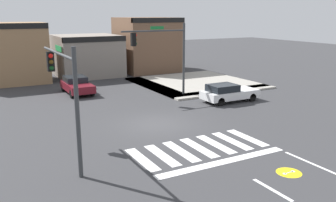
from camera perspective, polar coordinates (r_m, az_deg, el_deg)
The scene contains 9 objects.
ground_plane at distance 21.74m, azimuth -1.71°, elevation -3.61°, with size 120.00×120.00×0.00m, color #353538.
crosswalk_near at distance 18.05m, azimuth 4.84°, elevation -7.29°, with size 6.66×2.90×0.01m.
bike_detector_marking at distance 16.13m, azimuth 18.45°, elevation -10.61°, with size 1.05×1.05×0.01m.
curb_corner_northeast at distance 33.77m, azimuth 3.89°, elevation 2.71°, with size 10.00×10.60×0.15m.
storefront_row at distance 39.19m, azimuth -12.47°, elevation 7.82°, with size 21.51×6.41×5.99m.
traffic_signal_southwest at distance 16.34m, azimuth -16.20°, elevation 3.17°, with size 0.32×5.84×5.24m.
traffic_signal_northeast at distance 27.69m, azimuth -0.90°, elevation 8.37°, with size 5.27×0.32×5.73m.
car_maroon at distance 30.80m, azimuth -14.13°, elevation 2.46°, with size 1.87×4.18×1.35m.
car_white at distance 27.39m, azimuth 9.42°, elevation 1.30°, with size 4.29×1.84×1.35m.
Camera 1 is at (-9.38, -18.53, 6.42)m, focal length 38.82 mm.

